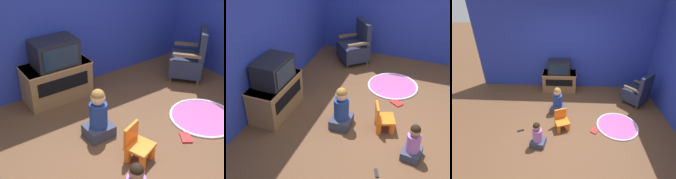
% 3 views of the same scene
% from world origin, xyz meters
% --- Properties ---
extents(ground_plane, '(30.00, 30.00, 0.00)m').
position_xyz_m(ground_plane, '(0.00, 0.00, 0.00)').
color(ground_plane, brown).
extents(wall_back, '(5.55, 0.12, 2.77)m').
position_xyz_m(wall_back, '(-0.22, 2.28, 1.38)').
color(wall_back, '#23339E').
rests_on(wall_back, ground_plane).
extents(wall_right, '(0.12, 5.34, 2.77)m').
position_xyz_m(wall_right, '(2.49, -0.33, 1.38)').
color(wall_right, '#23339E').
rests_on(wall_right, ground_plane).
extents(tv_cabinet, '(1.05, 0.52, 0.61)m').
position_xyz_m(tv_cabinet, '(-0.38, 1.95, 0.32)').
color(tv_cabinet, brown).
rests_on(tv_cabinet, ground_plane).
extents(television, '(0.66, 0.46, 0.41)m').
position_xyz_m(television, '(-0.38, 1.93, 0.81)').
color(television, black).
rests_on(television, tv_cabinet).
extents(black_armchair, '(0.81, 0.81, 0.92)m').
position_xyz_m(black_armchair, '(1.86, 1.27, 0.35)').
color(black_armchair, brown).
rests_on(black_armchair, ground_plane).
extents(yellow_kid_chair, '(0.39, 0.39, 0.47)m').
position_xyz_m(yellow_kid_chair, '(-0.19, 0.11, 0.18)').
color(yellow_kid_chair, orange).
rests_on(yellow_kid_chair, ground_plane).
extents(play_mat, '(0.99, 0.99, 0.04)m').
position_xyz_m(play_mat, '(1.14, 0.24, 0.01)').
color(play_mat, '#A54C8C').
rests_on(play_mat, ground_plane).
extents(child_watching_left, '(0.33, 0.29, 0.59)m').
position_xyz_m(child_watching_left, '(-0.66, -0.43, 0.25)').
color(child_watching_left, '#33384C').
rests_on(child_watching_left, ground_plane).
extents(child_watching_center, '(0.38, 0.33, 0.72)m').
position_xyz_m(child_watching_center, '(-0.35, 0.77, 0.31)').
color(child_watching_center, '#33384C').
rests_on(child_watching_center, ground_plane).
extents(book, '(0.23, 0.25, 0.02)m').
position_xyz_m(book, '(0.58, 0.04, 0.01)').
color(book, '#B22323').
rests_on(book, ground_plane).
extents(remote_control, '(0.16, 0.10, 0.02)m').
position_xyz_m(remote_control, '(-1.15, -0.05, 0.01)').
color(remote_control, black).
rests_on(remote_control, ground_plane).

